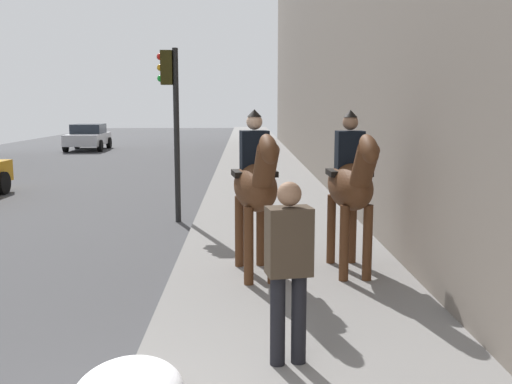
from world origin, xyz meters
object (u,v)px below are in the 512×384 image
(pedestrian_greeting, at_px, (289,261))
(traffic_light_near_curb, at_px, (172,106))
(mounted_horse_near, at_px, (256,185))
(mounted_horse_far, at_px, (351,184))
(car_mid_lane, at_px, (88,137))

(pedestrian_greeting, xyz_separation_m, traffic_light_near_curb, (7.18, 1.91, 1.36))
(mounted_horse_near, distance_m, mounted_horse_far, 1.34)
(pedestrian_greeting, height_order, car_mid_lane, pedestrian_greeting)
(car_mid_lane, xyz_separation_m, traffic_light_near_curb, (-20.17, -7.16, 1.71))
(traffic_light_near_curb, bearing_deg, mounted_horse_far, -144.82)
(mounted_horse_near, distance_m, traffic_light_near_curb, 4.81)
(mounted_horse_near, distance_m, pedestrian_greeting, 2.82)
(mounted_horse_far, xyz_separation_m, traffic_light_near_curb, (4.26, 3.00, 1.06))
(car_mid_lane, height_order, traffic_light_near_curb, traffic_light_near_curb)
(pedestrian_greeting, relative_size, traffic_light_near_curb, 0.47)
(car_mid_lane, bearing_deg, traffic_light_near_curb, 17.02)
(pedestrian_greeting, relative_size, car_mid_lane, 0.41)
(mounted_horse_far, height_order, car_mid_lane, mounted_horse_far)
(car_mid_lane, distance_m, traffic_light_near_curb, 21.47)
(mounted_horse_near, xyz_separation_m, mounted_horse_far, (0.13, -1.33, -0.01))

